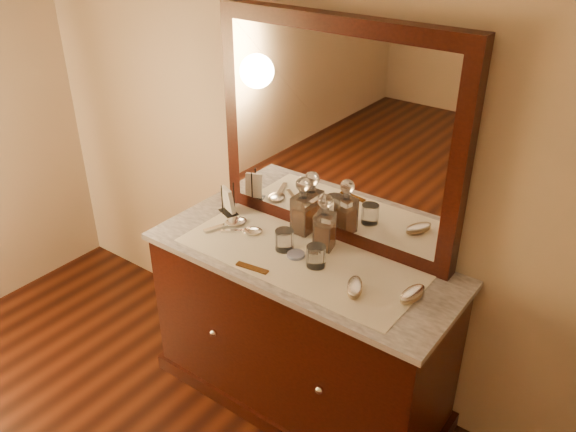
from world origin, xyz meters
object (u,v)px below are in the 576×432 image
at_px(napkin_rack, 228,202).
at_px(hand_mirror_outer, 232,223).
at_px(decanter_left, 303,211).
at_px(dresser_cabinet, 300,333).
at_px(mirror_frame, 336,134).
at_px(brush_far, 412,294).
at_px(decanter_right, 325,228).
at_px(hand_mirror_inner, 249,231).
at_px(comb, 252,268).
at_px(brush_near, 355,287).
at_px(pin_dish, 296,255).

height_order(napkin_rack, hand_mirror_outer, napkin_rack).
height_order(napkin_rack, decanter_left, decanter_left).
height_order(dresser_cabinet, decanter_left, decanter_left).
height_order(mirror_frame, brush_far, mirror_frame).
relative_size(decanter_left, decanter_right, 1.06).
bearing_deg(hand_mirror_inner, comb, -47.47).
xyz_separation_m(decanter_left, brush_far, (0.65, -0.16, -0.09)).
bearing_deg(brush_far, brush_near, -154.80).
bearing_deg(decanter_right, comb, -115.35).
xyz_separation_m(pin_dish, brush_near, (0.34, -0.07, 0.01)).
bearing_deg(hand_mirror_outer, napkin_rack, 139.98).
bearing_deg(napkin_rack, decanter_left, 9.06).
relative_size(mirror_frame, hand_mirror_outer, 5.22).
bearing_deg(hand_mirror_outer, decanter_left, 24.66).
bearing_deg(mirror_frame, brush_far, -23.81).
height_order(mirror_frame, hand_mirror_inner, mirror_frame).
xyz_separation_m(hand_mirror_outer, hand_mirror_inner, (0.11, -0.01, -0.00)).
bearing_deg(napkin_rack, hand_mirror_inner, -23.47).
bearing_deg(dresser_cabinet, brush_near, -15.15).
xyz_separation_m(mirror_frame, decanter_right, (0.04, -0.13, -0.39)).
distance_m(dresser_cabinet, brush_near, 0.57).
relative_size(decanter_left, brush_far, 1.91).
distance_m(napkin_rack, hand_mirror_inner, 0.23).
relative_size(brush_far, hand_mirror_inner, 0.80).
relative_size(brush_near, brush_far, 1.02).
bearing_deg(decanter_right, brush_near, -35.68).
relative_size(brush_near, hand_mirror_inner, 0.81).
relative_size(mirror_frame, decanter_right, 4.43).
xyz_separation_m(comb, decanter_left, (-0.00, 0.38, 0.11)).
bearing_deg(hand_mirror_outer, pin_dish, -6.14).
distance_m(napkin_rack, decanter_right, 0.57).
height_order(decanter_left, brush_far, decanter_left).
bearing_deg(comb, mirror_frame, 68.34).
height_order(decanter_left, hand_mirror_outer, decanter_left).
bearing_deg(napkin_rack, dresser_cabinet, -11.31).
xyz_separation_m(pin_dish, napkin_rack, (-0.51, 0.12, 0.05)).
relative_size(decanter_right, hand_mirror_inner, 1.43).
xyz_separation_m(dresser_cabinet, pin_dish, (-0.02, -0.02, 0.45)).
distance_m(dresser_cabinet, mirror_frame, 0.97).
relative_size(brush_near, hand_mirror_outer, 0.67).
bearing_deg(hand_mirror_outer, hand_mirror_inner, -5.50).
xyz_separation_m(mirror_frame, napkin_rack, (-0.52, -0.14, -0.44)).
relative_size(pin_dish, comb, 0.52).
relative_size(dresser_cabinet, comb, 9.21).
height_order(napkin_rack, hand_mirror_inner, napkin_rack).
height_order(dresser_cabinet, brush_far, brush_far).
relative_size(dresser_cabinet, hand_mirror_inner, 7.41).
bearing_deg(napkin_rack, hand_mirror_outer, -40.02).
height_order(pin_dish, comb, pin_dish).
distance_m(mirror_frame, hand_mirror_inner, 0.63).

